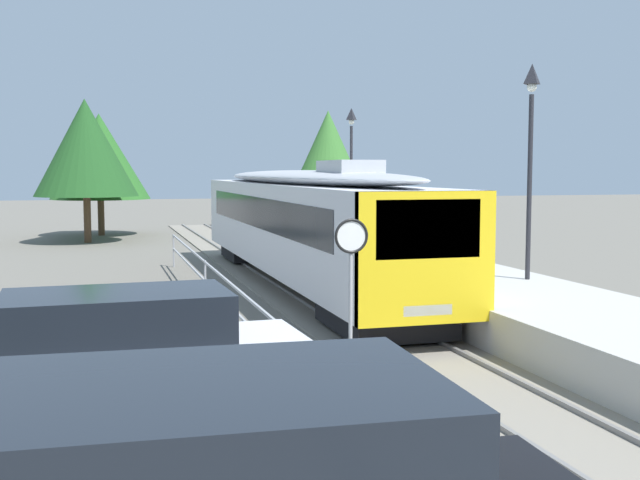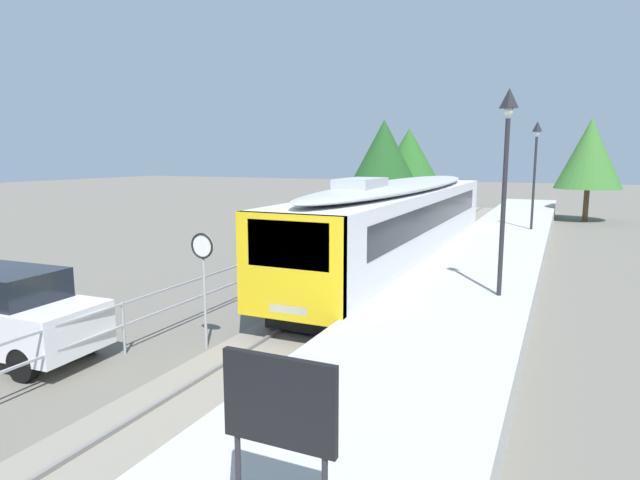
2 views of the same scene
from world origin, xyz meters
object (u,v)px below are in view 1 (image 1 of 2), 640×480
at_px(platform_lamp_far_end, 351,147).
at_px(parked_suv_white, 130,364).
at_px(platform_lamp_mid_platform, 531,130).
at_px(speed_limit_sign, 351,258).
at_px(commuter_train, 302,219).

bearing_deg(platform_lamp_far_end, parked_suv_white, -115.34).
xyz_separation_m(platform_lamp_mid_platform, speed_limit_sign, (-6.16, -4.55, -2.50)).
xyz_separation_m(platform_lamp_far_end, speed_limit_sign, (-6.16, -18.82, -2.50)).
distance_m(commuter_train, platform_lamp_far_end, 9.78).
bearing_deg(parked_suv_white, platform_lamp_mid_platform, 34.43).
relative_size(commuter_train, parked_suv_white, 4.16).
bearing_deg(speed_limit_sign, commuter_train, 80.16).
bearing_deg(platform_lamp_mid_platform, commuter_train, 126.56).
xyz_separation_m(commuter_train, platform_lamp_far_end, (4.35, 8.40, 2.48)).
bearing_deg(parked_suv_white, commuter_train, 66.05).
xyz_separation_m(speed_limit_sign, parked_suv_white, (-3.85, -2.31, -1.06)).
bearing_deg(platform_lamp_mid_platform, parked_suv_white, -145.57).
relative_size(speed_limit_sign, parked_suv_white, 0.60).
bearing_deg(platform_lamp_far_end, speed_limit_sign, -108.12).
bearing_deg(platform_lamp_mid_platform, platform_lamp_far_end, 90.00).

